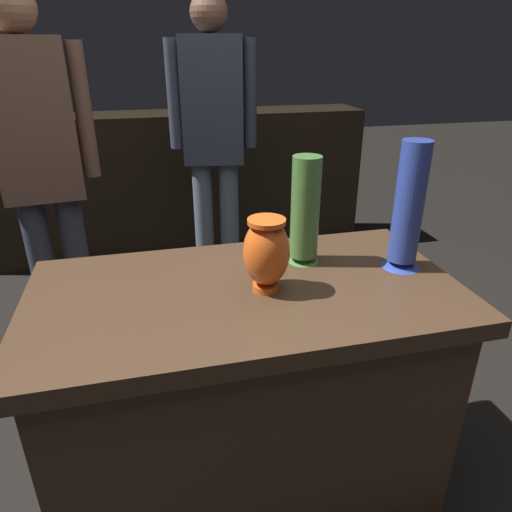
{
  "coord_description": "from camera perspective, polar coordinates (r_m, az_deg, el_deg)",
  "views": [
    {
      "loc": [
        -0.24,
        -1.11,
        1.42
      ],
      "look_at": [
        0.03,
        -0.01,
        0.9
      ],
      "focal_mm": 32.58,
      "sensor_mm": 36.0,
      "label": 1
    }
  ],
  "objects": [
    {
      "name": "vase_tall_behind",
      "position": [
        1.4,
        6.04,
        5.43
      ],
      "size": [
        0.1,
        0.1,
        0.33
      ],
      "color": "#477A38",
      "rests_on": "display_plinth"
    },
    {
      "name": "back_display_shelf",
      "position": [
        3.45,
        -9.14,
        8.82
      ],
      "size": [
        2.6,
        0.4,
        0.99
      ],
      "color": "black",
      "rests_on": "ground_plane"
    },
    {
      "name": "shelf_vase_center",
      "position": [
        3.36,
        -9.82,
        17.86
      ],
      "size": [
        0.08,
        0.08,
        0.15
      ],
      "color": "#477A38",
      "rests_on": "back_display_shelf"
    },
    {
      "name": "ground_plane",
      "position": [
        1.82,
        -0.97,
        -26.59
      ],
      "size": [
        14.0,
        14.0,
        0.0
      ],
      "primitive_type": "plane",
      "color": "black"
    },
    {
      "name": "vase_left_accent",
      "position": [
        1.42,
        18.17,
        5.39
      ],
      "size": [
        0.11,
        0.11,
        0.38
      ],
      "color": "#2D429E",
      "rests_on": "display_plinth"
    },
    {
      "name": "visitor_near_left",
      "position": [
        2.19,
        -24.94,
        10.41
      ],
      "size": [
        0.47,
        0.22,
        1.64
      ],
      "rotation": [
        0.0,
        0.0,
        3.27
      ],
      "color": "#333847",
      "rests_on": "ground_plane"
    },
    {
      "name": "shelf_vase_far_left",
      "position": [
        3.48,
        -27.88,
        15.94
      ],
      "size": [
        0.11,
        0.11,
        0.2
      ],
      "color": "#477A38",
      "rests_on": "back_display_shelf"
    },
    {
      "name": "visitor_center_back",
      "position": [
        2.62,
        -5.25,
        14.81
      ],
      "size": [
        0.46,
        0.23,
        1.65
      ],
      "rotation": [
        0.0,
        0.0,
        2.97
      ],
      "color": "slate",
      "rests_on": "ground_plane"
    },
    {
      "name": "vase_centerpiece",
      "position": [
        1.24,
        1.27,
        0.45
      ],
      "size": [
        0.13,
        0.13,
        0.21
      ],
      "color": "#E55B1E",
      "rests_on": "display_plinth"
    },
    {
      "name": "display_plinth",
      "position": [
        1.53,
        -1.08,
        -17.07
      ],
      "size": [
        1.2,
        0.64,
        0.8
      ],
      "color": "#422D1E",
      "rests_on": "ground_plane"
    }
  ]
}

